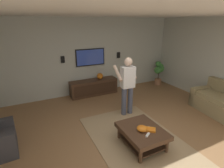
# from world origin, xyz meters

# --- Properties ---
(ground_plane) EXTENTS (8.04, 8.04, 0.00)m
(ground_plane) POSITION_xyz_m (0.00, 0.00, 0.00)
(ground_plane) COLOR olive
(wall_back_tv) EXTENTS (0.10, 6.90, 2.67)m
(wall_back_tv) POSITION_xyz_m (3.15, 0.00, 1.33)
(wall_back_tv) COLOR #B2B7AD
(wall_back_tv) RESTS_ON ground
(ceiling_slab) EXTENTS (6.40, 6.90, 0.10)m
(ceiling_slab) POSITION_xyz_m (0.00, 0.00, 2.72)
(ceiling_slab) COLOR white
(area_rug) EXTENTS (2.81, 1.81, 0.01)m
(area_rug) POSITION_xyz_m (-0.09, 0.01, 0.01)
(area_rug) COLOR #9E8460
(area_rug) RESTS_ON ground
(coffee_table) EXTENTS (1.00, 0.80, 0.40)m
(coffee_table) POSITION_xyz_m (-0.29, 0.01, 0.30)
(coffee_table) COLOR #422B1C
(coffee_table) RESTS_ON ground
(media_console) EXTENTS (0.45, 1.70, 0.55)m
(media_console) POSITION_xyz_m (2.81, -0.08, 0.28)
(media_console) COLOR #422B1C
(media_console) RESTS_ON ground
(tv) EXTENTS (0.05, 1.05, 0.59)m
(tv) POSITION_xyz_m (3.05, -0.08, 1.33)
(tv) COLOR black
(person_standing) EXTENTS (0.55, 0.55, 1.64)m
(person_standing) POSITION_xyz_m (1.05, -0.41, 0.93)
(person_standing) COLOR #4C5166
(person_standing) RESTS_ON ground
(potted_plant_tall) EXTENTS (0.35, 0.45, 0.99)m
(potted_plant_tall) POSITION_xyz_m (2.63, -2.90, 0.62)
(potted_plant_tall) COLOR #9E6B4C
(potted_plant_tall) RESTS_ON ground
(bowl) EXTENTS (0.22, 0.22, 0.10)m
(bowl) POSITION_xyz_m (-0.33, 0.05, 0.45)
(bowl) COLOR orange
(bowl) RESTS_ON coffee_table
(remote_white) EXTENTS (0.12, 0.15, 0.02)m
(remote_white) POSITION_xyz_m (-0.52, 0.04, 0.41)
(remote_white) COLOR white
(remote_white) RESTS_ON coffee_table
(remote_black) EXTENTS (0.13, 0.14, 0.02)m
(remote_black) POSITION_xyz_m (-0.28, -0.03, 0.41)
(remote_black) COLOR black
(remote_black) RESTS_ON coffee_table
(remote_grey) EXTENTS (0.10, 0.15, 0.02)m
(remote_grey) POSITION_xyz_m (-0.33, -0.09, 0.41)
(remote_grey) COLOR slate
(remote_grey) RESTS_ON coffee_table
(book) EXTENTS (0.26, 0.27, 0.04)m
(book) POSITION_xyz_m (-0.40, -0.11, 0.42)
(book) COLOR orange
(book) RESTS_ON coffee_table
(vase_round) EXTENTS (0.22, 0.22, 0.22)m
(vase_round) POSITION_xyz_m (2.83, -0.34, 0.66)
(vase_round) COLOR orange
(vase_round) RESTS_ON media_console
(wall_speaker_left) EXTENTS (0.06, 0.12, 0.22)m
(wall_speaker_left) POSITION_xyz_m (3.07, -1.22, 1.31)
(wall_speaker_left) COLOR black
(wall_speaker_right) EXTENTS (0.06, 0.12, 0.22)m
(wall_speaker_right) POSITION_xyz_m (3.07, 0.88, 1.33)
(wall_speaker_right) COLOR black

